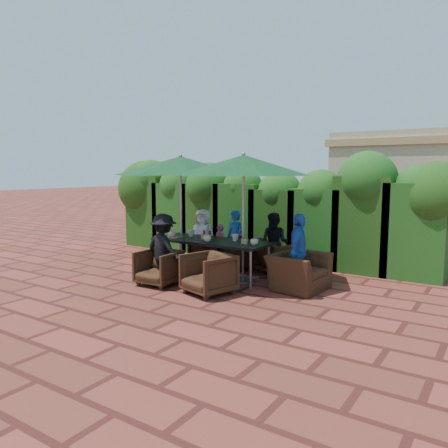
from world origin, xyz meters
The scene contains 32 objects.
ground centered at (0.00, 0.00, 0.00)m, with size 80.00×80.00×0.00m, color maroon.
dining_table centered at (0.09, 0.10, 0.68)m, with size 2.40×0.90×0.75m.
umbrella_left centered at (-0.70, 0.14, 2.21)m, with size 2.67×2.67×2.46m.
umbrella_right centered at (0.81, 0.13, 2.21)m, with size 2.61×2.61×2.46m.
chair_far_left centered at (-0.70, 0.98, 0.34)m, with size 0.67×0.63×0.69m, color black.
chair_far_mid centered at (0.17, 1.14, 0.37)m, with size 0.72×0.68×0.75m, color black.
chair_far_right centered at (1.02, 1.13, 0.36)m, with size 0.70×0.65×0.72m, color black.
chair_near_left centered at (-0.38, -0.94, 0.36)m, with size 0.70×0.65×0.72m, color black.
chair_near_right centered at (0.74, -0.92, 0.39)m, with size 0.75×0.71×0.78m, color black.
chair_end_right centered at (1.93, 0.19, 0.44)m, with size 1.00×0.65×0.87m, color black.
adult_far_left centered at (-0.74, 0.95, 0.63)m, with size 0.62×0.37×1.26m, color white.
adult_far_mid centered at (0.04, 1.06, 0.63)m, with size 0.45×0.37×1.26m, color blue.
adult_far_right centered at (0.98, 1.12, 0.63)m, with size 0.60×0.37×1.25m, color black.
adult_near_left centered at (-0.38, -0.80, 0.66)m, with size 0.84×0.39×1.32m, color black.
adult_end_right centered at (1.92, 0.18, 0.68)m, with size 0.80×0.40×1.37m, color blue.
child_left centered at (-0.42, 1.16, 0.46)m, with size 0.33×0.27×0.91m, color #DA4D80.
child_right centered at (0.62, 1.08, 0.36)m, with size 0.26×0.21×0.73m, color #9B50AE.
pedestrian_a centered at (1.88, 4.17, 0.86)m, with size 1.61×0.57×1.72m, color #227E35.
pedestrian_b centered at (2.43, 4.43, 0.77)m, with size 0.74×0.45×1.54m, color #DA4D80.
pedestrian_c centered at (3.67, 4.20, 0.93)m, with size 1.18×0.54×1.85m, color #9B9DA4.
cup_a centered at (-0.83, -0.01, 0.82)m, with size 0.17×0.17×0.13m, color beige.
cup_b centered at (-0.51, 0.23, 0.82)m, with size 0.16×0.16×0.15m, color beige.
cup_c centered at (0.16, -0.13, 0.81)m, with size 0.16×0.16×0.13m, color beige.
cup_d centered at (0.57, 0.22, 0.82)m, with size 0.14×0.14×0.14m, color beige.
cup_e centered at (1.10, 0.04, 0.81)m, with size 0.14×0.14×0.11m, color beige.
ketchup_bottle centered at (-0.10, 0.12, 0.83)m, with size 0.04×0.04×0.17m, color #B20C0A.
sauce_bottle centered at (0.01, 0.17, 0.83)m, with size 0.04×0.04×0.17m, color #4C230C.
serving_tray centered at (-0.76, -0.08, 0.76)m, with size 0.35×0.25×0.02m, color #A67650.
number_block_left centered at (-0.06, 0.07, 0.80)m, with size 0.12×0.06×0.10m, color tan.
number_block_right centered at (0.88, 0.06, 0.80)m, with size 0.12×0.06×0.10m, color tan.
hedge_wall centered at (-0.21, 2.32, 1.32)m, with size 9.10×1.60×2.52m.
building centered at (3.50, 6.99, 1.61)m, with size 6.20×3.08×3.20m.
Camera 1 is at (4.99, -6.92, 2.13)m, focal length 35.00 mm.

